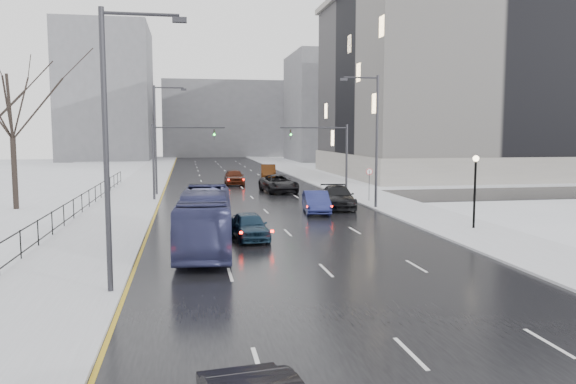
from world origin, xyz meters
TOP-DOWN VIEW (x-y plane):
  - road at (0.00, 60.00)m, footprint 16.00×150.00m
  - cross_road at (0.00, 48.00)m, footprint 130.00×10.00m
  - sidewalk_left at (-10.50, 60.00)m, footprint 5.00×150.00m
  - sidewalk_right at (10.50, 60.00)m, footprint 5.00×150.00m
  - park_strip at (-20.00, 60.00)m, footprint 14.00×150.00m
  - tree_park_e at (-18.20, 44.00)m, footprint 9.45×9.45m
  - iron_fence at (-13.00, 30.00)m, footprint 0.06×70.00m
  - streetlight_r_mid at (8.17, 40.00)m, footprint 2.95×0.25m
  - streetlight_l_near at (-8.17, 20.00)m, footprint 2.95×0.25m
  - streetlight_l_far at (-8.17, 52.00)m, footprint 2.95×0.25m
  - lamppost_r_mid at (11.00, 30.00)m, footprint 0.36×0.36m
  - mast_signal_right at (7.33, 48.00)m, footprint 6.10×0.33m
  - mast_signal_left at (-7.33, 48.00)m, footprint 6.10×0.33m
  - no_uturn_sign at (9.20, 44.00)m, footprint 0.60×0.06m
  - civic_building at (35.00, 72.00)m, footprint 41.00×31.00m
  - bldg_far_right at (28.00, 115.00)m, footprint 24.00×20.00m
  - bldg_far_left at (-22.00, 125.00)m, footprint 18.00×22.00m
  - bldg_far_center at (4.00, 140.00)m, footprint 30.00×18.00m
  - bus at (-4.80, 27.33)m, footprint 3.10×10.57m
  - sedan_center_near at (-2.38, 29.42)m, footprint 2.01×4.39m
  - sedan_right_near at (3.41, 38.49)m, footprint 2.22×4.95m
  - sedan_right_cross at (3.02, 52.72)m, footprint 3.41×6.36m
  - sedan_right_far at (5.60, 40.74)m, footprint 3.05×6.00m
  - sedan_center_far at (-0.50, 61.58)m, footprint 2.05×5.06m
  - sedan_right_distant at (4.50, 69.85)m, footprint 2.47×5.41m

SIDE VIEW (x-z plane):
  - tree_park_e at x=-18.20m, z-range -6.75..6.75m
  - road at x=0.00m, z-range 0.00..0.04m
  - cross_road at x=0.00m, z-range 0.00..0.04m
  - park_strip at x=-20.00m, z-range 0.00..0.12m
  - sidewalk_left at x=-10.50m, z-range 0.00..0.16m
  - sidewalk_right at x=10.50m, z-range 0.00..0.16m
  - sedan_center_near at x=-2.38m, z-range 0.04..1.50m
  - sedan_right_near at x=3.41m, z-range 0.04..1.62m
  - sedan_right_far at x=5.60m, z-range 0.04..1.71m
  - sedan_right_cross at x=3.02m, z-range 0.04..1.74m
  - sedan_right_distant at x=4.50m, z-range 0.04..1.76m
  - sedan_center_far at x=-0.50m, z-range 0.04..1.76m
  - iron_fence at x=-13.00m, z-range 0.26..1.56m
  - bus at x=-4.80m, z-range 0.04..2.95m
  - no_uturn_sign at x=9.20m, z-range 0.95..3.65m
  - lamppost_r_mid at x=11.00m, z-range 0.80..5.08m
  - mast_signal_right at x=7.33m, z-range 0.86..7.36m
  - mast_signal_left at x=-7.33m, z-range 0.86..7.36m
  - streetlight_r_mid at x=8.17m, z-range 0.62..10.62m
  - streetlight_l_near at x=-8.17m, z-range 0.62..10.62m
  - streetlight_l_far at x=-8.17m, z-range 0.62..10.62m
  - bldg_far_center at x=4.00m, z-range 0.00..18.00m
  - bldg_far_right at x=28.00m, z-range 0.00..22.00m
  - civic_building at x=35.00m, z-range -1.19..23.61m
  - bldg_far_left at x=-22.00m, z-range 0.00..28.00m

